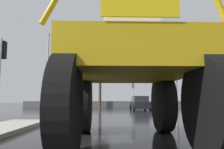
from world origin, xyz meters
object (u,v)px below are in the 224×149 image
sedan_ahead (140,103)px  traffic_signal_near_right (174,63)px  traffic_signal_far_left (133,88)px  traffic_signal_near_left (2,61)px  bare_tree_right (220,62)px  oversize_sprayer (129,68)px  bare_tree_far_center (100,67)px  streetlight_far_left (49,66)px

sedan_ahead → traffic_signal_near_right: 14.30m
traffic_signal_near_right → traffic_signal_far_left: (-0.24, 16.93, -0.31)m
traffic_signal_near_left → bare_tree_right: (14.59, 8.32, 1.43)m
traffic_signal_near_left → traffic_signal_near_right: (8.20, 0.00, -0.09)m
oversize_sprayer → bare_tree_right: bearing=-36.7°
sedan_ahead → bare_tree_far_center: 10.62m
sedan_ahead → traffic_signal_near_right: bearing=176.8°
streetlight_far_left → bare_tree_far_center: size_ratio=1.25×
oversize_sprayer → sedan_ahead: (2.72, 18.37, -1.27)m
bare_tree_right → bare_tree_far_center: 17.67m
sedan_ahead → streetlight_far_left: streetlight_far_left is taller
traffic_signal_near_right → traffic_signal_far_left: bearing=90.8°
bare_tree_right → bare_tree_far_center: bearing=128.7°
oversize_sprayer → streetlight_far_left: streetlight_far_left is taller
oversize_sprayer → traffic_signal_near_left: bearing=52.1°
oversize_sprayer → traffic_signal_near_right: size_ratio=1.44×
oversize_sprayer → traffic_signal_far_left: (2.28, 21.16, 0.55)m
oversize_sprayer → traffic_signal_far_left: oversize_sprayer is taller
bare_tree_far_center → oversize_sprayer: bearing=-85.4°
oversize_sprayer → streetlight_far_left: (-7.87, 19.70, 3.08)m
traffic_signal_near_right → traffic_signal_far_left: 16.93m
sedan_ahead → traffic_signal_near_left: bearing=147.0°
sedan_ahead → traffic_signal_far_left: size_ratio=1.20×
traffic_signal_far_left → sedan_ahead: bearing=-81.1°
sedan_ahead → traffic_signal_far_left: 3.35m
bare_tree_right → sedan_ahead: bearing=136.7°
traffic_signal_near_right → bare_tree_right: bearing=52.5°
traffic_signal_near_left → traffic_signal_near_right: size_ratio=1.03×
bare_tree_right → traffic_signal_near_left: bearing=-150.3°
bare_tree_right → streetlight_far_left: bearing=156.9°
traffic_signal_near_left → bare_tree_far_center: bearing=80.8°
streetlight_far_left → bare_tree_far_center: 8.78m
traffic_signal_far_left → streetlight_far_left: (-10.15, -1.45, 2.53)m
traffic_signal_far_left → bare_tree_right: size_ratio=0.58×
traffic_signal_near_right → bare_tree_far_center: bearing=101.8°
sedan_ahead → traffic_signal_near_left: traffic_signal_near_left is taller
sedan_ahead → bare_tree_far_center: (-4.83, 7.90, 5.20)m
traffic_signal_near_left → bare_tree_far_center: (3.57, 22.04, 2.98)m
streetlight_far_left → bare_tree_far_center: (5.77, 6.57, 0.85)m
traffic_signal_near_right → traffic_signal_far_left: traffic_signal_near_right is taller
traffic_signal_near_right → bare_tree_far_center: (-4.62, 22.04, 3.07)m
traffic_signal_far_left → bare_tree_right: bearing=-52.4°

